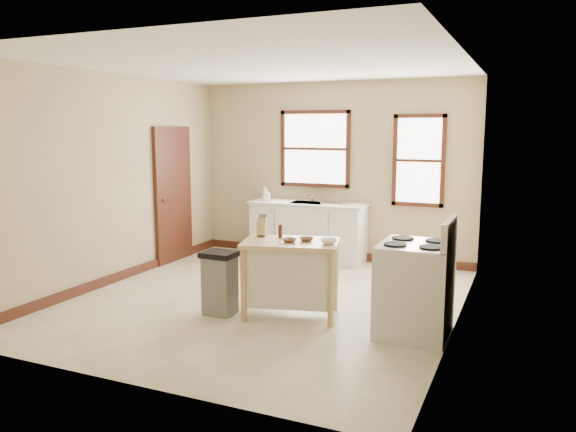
% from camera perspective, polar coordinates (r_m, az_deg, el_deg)
% --- Properties ---
extents(floor, '(5.00, 5.00, 0.00)m').
position_cam_1_polar(floor, '(6.94, -2.38, -8.50)').
color(floor, beige).
rests_on(floor, ground).
extents(ceiling, '(5.00, 5.00, 0.00)m').
position_cam_1_polar(ceiling, '(6.66, -2.54, 15.14)').
color(ceiling, white).
rests_on(ceiling, ground).
extents(wall_back, '(4.50, 0.04, 2.80)m').
position_cam_1_polar(wall_back, '(8.96, 4.59, 4.55)').
color(wall_back, tan).
rests_on(wall_back, ground).
extents(wall_left, '(0.04, 5.00, 2.80)m').
position_cam_1_polar(wall_left, '(7.91, -17.31, 3.60)').
color(wall_left, tan).
rests_on(wall_left, ground).
extents(wall_right, '(0.04, 5.00, 2.80)m').
position_cam_1_polar(wall_right, '(6.03, 17.16, 2.07)').
color(wall_right, tan).
rests_on(wall_right, ground).
extents(window_main, '(1.17, 0.06, 1.22)m').
position_cam_1_polar(window_main, '(9.03, 2.76, 6.83)').
color(window_main, black).
rests_on(window_main, wall_back).
extents(window_side, '(0.77, 0.06, 1.37)m').
position_cam_1_polar(window_side, '(8.59, 13.14, 5.50)').
color(window_side, black).
rests_on(window_side, wall_back).
extents(door_left, '(0.06, 0.90, 2.10)m').
position_cam_1_polar(door_left, '(8.94, -11.57, 2.13)').
color(door_left, black).
rests_on(door_left, ground).
extents(baseboard_back, '(4.50, 0.04, 0.12)m').
position_cam_1_polar(baseboard_back, '(9.13, 4.42, -3.87)').
color(baseboard_back, black).
rests_on(baseboard_back, ground).
extents(baseboard_left, '(0.04, 5.00, 0.12)m').
position_cam_1_polar(baseboard_left, '(8.11, -16.71, -5.87)').
color(baseboard_left, black).
rests_on(baseboard_left, ground).
extents(sink_counter, '(1.86, 0.62, 0.92)m').
position_cam_1_polar(sink_counter, '(8.91, 2.06, -1.55)').
color(sink_counter, white).
rests_on(sink_counter, ground).
extents(faucet, '(0.03, 0.03, 0.22)m').
position_cam_1_polar(faucet, '(8.99, 2.50, 2.22)').
color(faucet, silver).
rests_on(faucet, sink_counter).
extents(soap_bottle_a, '(0.12, 0.12, 0.23)m').
position_cam_1_polar(soap_bottle_a, '(9.06, -2.35, 2.32)').
color(soap_bottle_a, '#B2B2B2').
rests_on(soap_bottle_a, sink_counter).
extents(soap_bottle_b, '(0.09, 0.10, 0.18)m').
position_cam_1_polar(soap_bottle_b, '(9.07, -2.16, 2.16)').
color(soap_bottle_b, '#B2B2B2').
rests_on(soap_bottle_b, sink_counter).
extents(dish_rack, '(0.42, 0.35, 0.09)m').
position_cam_1_polar(dish_rack, '(8.69, 4.76, 1.54)').
color(dish_rack, silver).
rests_on(dish_rack, sink_counter).
extents(kitchen_island, '(1.17, 0.90, 0.85)m').
position_cam_1_polar(kitchen_island, '(6.26, 0.29, -6.38)').
color(kitchen_island, '#DBB781').
rests_on(kitchen_island, ground).
extents(knife_block, '(0.13, 0.13, 0.20)m').
position_cam_1_polar(knife_block, '(6.42, -2.70, -1.19)').
color(knife_block, tan).
rests_on(knife_block, kitchen_island).
extents(pepper_grinder, '(0.06, 0.06, 0.15)m').
position_cam_1_polar(pepper_grinder, '(6.32, -0.79, -1.57)').
color(pepper_grinder, '#431E12').
rests_on(pepper_grinder, kitchen_island).
extents(bowl_a, '(0.19, 0.19, 0.04)m').
position_cam_1_polar(bowl_a, '(6.10, 0.13, -2.48)').
color(bowl_a, brown).
rests_on(bowl_a, kitchen_island).
extents(bowl_b, '(0.23, 0.23, 0.04)m').
position_cam_1_polar(bowl_b, '(6.16, 1.87, -2.37)').
color(bowl_b, brown).
rests_on(bowl_b, kitchen_island).
extents(bowl_c, '(0.22, 0.22, 0.06)m').
position_cam_1_polar(bowl_c, '(6.01, 4.17, -2.59)').
color(bowl_c, white).
rests_on(bowl_c, kitchen_island).
extents(trash_bin, '(0.37, 0.32, 0.72)m').
position_cam_1_polar(trash_bin, '(6.38, -6.94, -6.77)').
color(trash_bin, slate).
rests_on(trash_bin, ground).
extents(gas_stove, '(0.76, 0.77, 1.21)m').
position_cam_1_polar(gas_stove, '(5.81, 12.79, -5.99)').
color(gas_stove, silver).
rests_on(gas_stove, ground).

